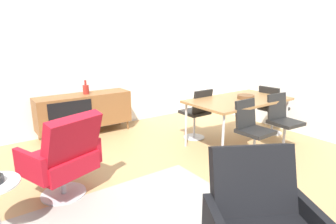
# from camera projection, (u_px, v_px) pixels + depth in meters

# --- Properties ---
(ground_plane) EXTENTS (8.32, 8.32, 0.00)m
(ground_plane) POSITION_uv_depth(u_px,v_px,m) (156.00, 190.00, 3.25)
(ground_plane) COLOR tan
(wall_back) EXTENTS (6.80, 0.12, 2.80)m
(wall_back) POSITION_uv_depth(u_px,v_px,m) (72.00, 53.00, 4.93)
(wall_back) COLOR white
(wall_back) RESTS_ON ground_plane
(wall_right) EXTENTS (0.12, 5.60, 2.80)m
(wall_right) POSITION_uv_depth(u_px,v_px,m) (318.00, 54.00, 4.69)
(wall_right) COLOR white
(wall_right) RESTS_ON ground_plane
(sideboard) EXTENTS (1.60, 0.45, 0.72)m
(sideboard) POSITION_uv_depth(u_px,v_px,m) (84.00, 110.00, 4.96)
(sideboard) COLOR brown
(sideboard) RESTS_ON ground_plane
(vase_cobalt) EXTENTS (0.10, 0.10, 0.24)m
(vase_cobalt) POSITION_uv_depth(u_px,v_px,m) (86.00, 89.00, 4.90)
(vase_cobalt) COLOR maroon
(vase_cobalt) RESTS_ON sideboard
(dining_table) EXTENTS (1.60, 0.90, 0.74)m
(dining_table) POSITION_uv_depth(u_px,v_px,m) (238.00, 102.00, 4.45)
(dining_table) COLOR olive
(dining_table) RESTS_ON ground_plane
(wooden_bowl_on_table) EXTENTS (0.26, 0.26, 0.06)m
(wooden_bowl_on_table) POSITION_uv_depth(u_px,v_px,m) (246.00, 97.00, 4.45)
(wooden_bowl_on_table) COLOR brown
(wooden_bowl_on_table) RESTS_ON dining_table
(dining_chair_far_end) EXTENTS (0.45, 0.42, 0.86)m
(dining_chair_far_end) POSITION_uv_depth(u_px,v_px,m) (272.00, 108.00, 5.00)
(dining_chair_far_end) COLOR black
(dining_chair_far_end) RESTS_ON ground_plane
(dining_chair_front_right) EXTENTS (0.43, 0.45, 0.86)m
(dining_chair_front_right) POSITION_uv_depth(u_px,v_px,m) (282.00, 120.00, 4.26)
(dining_chair_front_right) COLOR black
(dining_chair_front_right) RESTS_ON ground_plane
(dining_chair_front_left) EXTENTS (0.41, 0.43, 0.86)m
(dining_chair_front_left) POSITION_uv_depth(u_px,v_px,m) (252.00, 129.00, 3.87)
(dining_chair_front_left) COLOR black
(dining_chair_front_left) RESTS_ON ground_plane
(dining_chair_back_left) EXTENTS (0.41, 0.43, 0.86)m
(dining_chair_back_left) POSITION_uv_depth(u_px,v_px,m) (197.00, 112.00, 4.75)
(dining_chair_back_left) COLOR black
(dining_chair_back_left) RESTS_ON ground_plane
(lounge_chair_red) EXTENTS (0.85, 0.82, 0.95)m
(lounge_chair_red) POSITION_uv_depth(u_px,v_px,m) (64.00, 156.00, 3.00)
(lounge_chair_red) COLOR red
(lounge_chair_red) RESTS_ON ground_plane
(armchair_black_shell) EXTENTS (0.88, 0.87, 0.95)m
(armchair_black_shell) POSITION_uv_depth(u_px,v_px,m) (260.00, 222.00, 1.94)
(armchair_black_shell) COLOR black
(armchair_black_shell) RESTS_ON ground_plane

